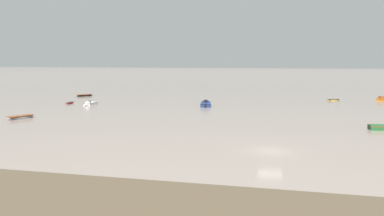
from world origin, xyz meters
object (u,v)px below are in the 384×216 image
rowboat_moored_0 (333,100)px  motorboat_moored_2 (206,104)px  rowboat_moored_2 (20,117)px  rowboat_moored_3 (84,95)px  motorboat_moored_0 (89,104)px  motorboat_moored_3 (382,100)px  rowboat_moored_1 (70,103)px

rowboat_moored_0 → motorboat_moored_2: 31.79m
rowboat_moored_2 → rowboat_moored_3: (-9.23, 37.94, -0.01)m
motorboat_moored_2 → rowboat_moored_2: bearing=123.2°
rowboat_moored_2 → rowboat_moored_3: 39.04m
motorboat_moored_2 → motorboat_moored_0: bearing=90.5°
motorboat_moored_2 → motorboat_moored_3: motorboat_moored_2 is taller
rowboat_moored_3 → motorboat_moored_3: bearing=129.3°
motorboat_moored_0 → rowboat_moored_3: 21.26m
rowboat_moored_0 → motorboat_moored_2: motorboat_moored_2 is taller
motorboat_moored_2 → rowboat_moored_3: (-35.02, 13.71, -0.08)m
motorboat_moored_0 → motorboat_moored_3: 66.13m
rowboat_moored_1 → motorboat_moored_3: motorboat_moored_3 is taller
rowboat_moored_3 → rowboat_moored_1: bearing=53.6°
rowboat_moored_1 → rowboat_moored_3: size_ratio=0.69×
rowboat_moored_0 → motorboat_moored_2: size_ratio=0.54×
rowboat_moored_1 → motorboat_moored_2: (29.57, 2.78, 0.14)m
rowboat_moored_3 → motorboat_moored_0: bearing=66.5°
motorboat_moored_3 → motorboat_moored_2: bearing=91.7°
rowboat_moored_1 → motorboat_moored_3: bearing=101.7°
rowboat_moored_3 → motorboat_moored_3: motorboat_moored_3 is taller
rowboat_moored_0 → rowboat_moored_2: (-52.78, -41.04, 0.06)m
motorboat_moored_0 → motorboat_moored_3: (61.90, 23.26, 0.04)m
rowboat_moored_0 → motorboat_moored_3: motorboat_moored_3 is taller
rowboat_moored_2 → motorboat_moored_2: bearing=-22.9°
rowboat_moored_3 → motorboat_moored_3: (72.91, 5.07, 0.06)m
rowboat_moored_2 → motorboat_moored_2: motorboat_moored_2 is taller
rowboat_moored_0 → rowboat_moored_2: bearing=-167.9°
motorboat_moored_2 → motorboat_moored_3: size_ratio=1.34×
rowboat_moored_2 → rowboat_moored_3: size_ratio=1.07×
rowboat_moored_0 → rowboat_moored_3: (-62.01, -3.10, 0.05)m
motorboat_moored_0 → motorboat_moored_3: motorboat_moored_3 is taller
rowboat_moored_2 → motorboat_moored_0: bearing=18.7°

